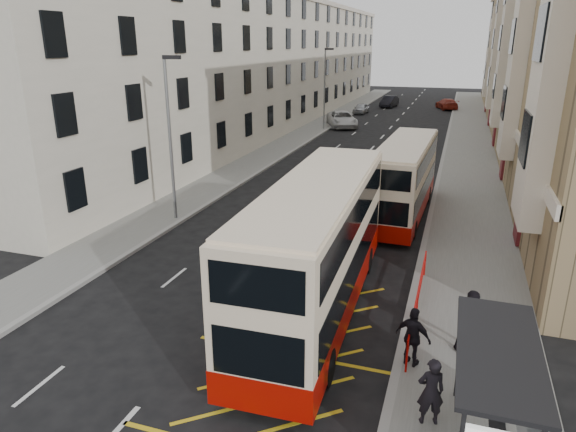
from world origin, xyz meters
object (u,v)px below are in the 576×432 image
(street_lamp_far, at_px, (325,84))
(white_van, at_px, (342,119))
(pedestrian_far, at_px, (413,337))
(double_decker_rear, at_px, (404,179))
(double_decker_front, at_px, (317,249))
(car_dark, at_px, (389,102))
(street_lamp_near, at_px, (170,131))
(pedestrian_mid, at_px, (472,321))
(pedestrian_near, at_px, (431,391))
(bus_shelter, at_px, (504,391))
(car_red, at_px, (447,104))
(car_silver, at_px, (361,108))

(street_lamp_far, xyz_separation_m, white_van, (1.26, 2.75, -3.81))
(pedestrian_far, relative_size, white_van, 0.29)
(street_lamp_far, distance_m, pedestrian_far, 41.26)
(double_decker_rear, bearing_deg, street_lamp_far, 115.07)
(pedestrian_far, bearing_deg, double_decker_rear, -62.75)
(street_lamp_far, xyz_separation_m, double_decker_rear, (10.88, -25.60, -2.63))
(street_lamp_far, height_order, double_decker_rear, street_lamp_far)
(double_decker_front, relative_size, car_dark, 2.49)
(street_lamp_near, height_order, pedestrian_mid, street_lamp_near)
(street_lamp_far, xyz_separation_m, pedestrian_far, (12.70, -39.09, -3.61))
(street_lamp_far, bearing_deg, double_decker_rear, -66.98)
(double_decker_front, height_order, pedestrian_near, double_decker_front)
(street_lamp_near, distance_m, pedestrian_near, 17.85)
(double_decker_rear, bearing_deg, pedestrian_far, -80.25)
(car_dark, bearing_deg, street_lamp_near, -86.74)
(double_decker_front, height_order, double_decker_rear, double_decker_front)
(pedestrian_near, relative_size, car_dark, 0.38)
(bus_shelter, distance_m, pedestrian_near, 2.07)
(pedestrian_mid, xyz_separation_m, car_red, (-2.82, 59.97, -0.36))
(street_lamp_far, xyz_separation_m, car_red, (11.42, 22.17, -3.91))
(double_decker_front, height_order, pedestrian_far, double_decker_front)
(double_decker_front, bearing_deg, street_lamp_near, 141.94)
(car_silver, bearing_deg, street_lamp_far, -90.63)
(car_silver, bearing_deg, bus_shelter, -72.58)
(double_decker_front, xyz_separation_m, double_decker_rear, (1.55, 11.25, -0.33))
(pedestrian_far, height_order, car_red, pedestrian_far)
(bus_shelter, xyz_separation_m, white_van, (-13.44, 45.14, -1.31))
(double_decker_front, height_order, car_dark, double_decker_front)
(pedestrian_mid, distance_m, pedestrian_far, 2.01)
(pedestrian_near, bearing_deg, car_dark, -98.67)
(car_silver, bearing_deg, car_red, 41.56)
(pedestrian_far, distance_m, car_silver, 54.60)
(street_lamp_near, bearing_deg, car_silver, 88.51)
(double_decker_rear, distance_m, pedestrian_mid, 12.69)
(street_lamp_near, distance_m, double_decker_front, 11.80)
(double_decker_rear, bearing_deg, double_decker_front, -95.80)
(car_silver, bearing_deg, white_van, -85.48)
(bus_shelter, bearing_deg, street_lamp_near, 139.86)
(double_decker_front, height_order, car_red, double_decker_front)
(pedestrian_mid, xyz_separation_m, car_silver, (-13.09, 52.07, -0.44))
(double_decker_rear, height_order, white_van, double_decker_rear)
(pedestrian_mid, relative_size, car_red, 0.37)
(bus_shelter, relative_size, double_decker_rear, 0.43)
(street_lamp_near, height_order, double_decker_rear, street_lamp_near)
(car_dark, bearing_deg, street_lamp_far, -92.04)
(car_dark, bearing_deg, pedestrian_mid, -72.75)
(street_lamp_near, height_order, street_lamp_far, same)
(double_decker_front, relative_size, car_red, 2.31)
(double_decker_rear, distance_m, white_van, 29.96)
(bus_shelter, relative_size, pedestrian_mid, 2.27)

